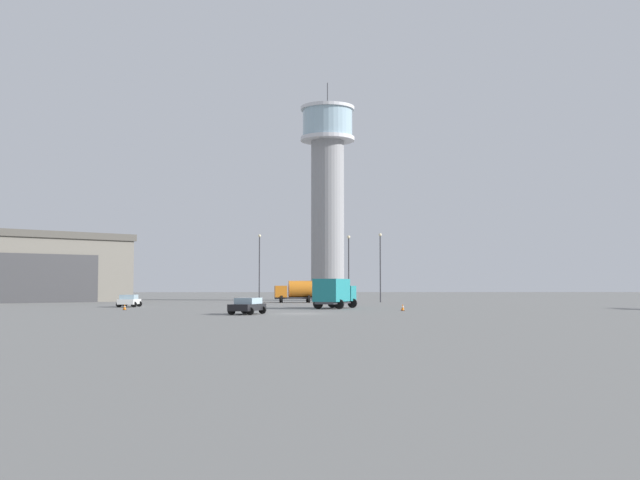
{
  "coord_description": "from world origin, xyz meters",
  "views": [
    {
      "loc": [
        -0.27,
        -65.43,
        2.43
      ],
      "look_at": [
        2.53,
        29.53,
        8.02
      ],
      "focal_mm": 43.1,
      "sensor_mm": 36.0,
      "label": 1
    }
  ],
  "objects": [
    {
      "name": "light_post_north",
      "position": [
        -6.08,
        52.21,
        5.97
      ],
      "size": [
        0.44,
        0.44,
        10.21
      ],
      "color": "#38383D",
      "rests_on": "ground_plane"
    },
    {
      "name": "traffic_cone_near_left",
      "position": [
        -17.1,
        10.07,
        0.29
      ],
      "size": [
        0.36,
        0.36,
        0.59
      ],
      "color": "black",
      "rests_on": "ground_plane"
    },
    {
      "name": "light_post_centre",
      "position": [
        6.82,
        40.27,
        5.49
      ],
      "size": [
        0.44,
        0.44,
        9.29
      ],
      "color": "#38383D",
      "rests_on": "ground_plane"
    },
    {
      "name": "ground_plane",
      "position": [
        0.0,
        0.0,
        0.0
      ],
      "size": [
        400.0,
        400.0,
        0.0
      ],
      "primitive_type": "plane",
      "color": "slate"
    },
    {
      "name": "control_tower",
      "position": [
        4.54,
        56.48,
        18.01
      ],
      "size": [
        8.65,
        8.65,
        35.03
      ],
      "color": "gray",
      "rests_on": "ground_plane"
    },
    {
      "name": "traffic_cone_near_right",
      "position": [
        9.69,
        7.03,
        0.32
      ],
      "size": [
        0.36,
        0.36,
        0.66
      ],
      "color": "black",
      "rests_on": "ground_plane"
    },
    {
      "name": "light_post_west",
      "position": [
        11.46,
        42.66,
        5.74
      ],
      "size": [
        0.44,
        0.44,
        9.77
      ],
      "color": "#38383D",
      "rests_on": "ground_plane"
    },
    {
      "name": "car_white",
      "position": [
        -18.91,
        20.38,
        0.74
      ],
      "size": [
        2.3,
        4.08,
        1.37
      ],
      "rotation": [
        0.0,
        0.0,
        1.56
      ],
      "color": "white",
      "rests_on": "ground_plane"
    },
    {
      "name": "truck_fuel_tanker_orange",
      "position": [
        -0.32,
        41.69,
        1.66
      ],
      "size": [
        5.98,
        3.53,
        3.04
      ],
      "rotation": [
        0.0,
        0.0,
        3.23
      ],
      "color": "#38383D",
      "rests_on": "ground_plane"
    },
    {
      "name": "truck_box_teal",
      "position": [
        3.57,
        14.48,
        1.69
      ],
      "size": [
        4.92,
        7.6,
        3.07
      ],
      "rotation": [
        0.0,
        0.0,
        1.21
      ],
      "color": "#38383D",
      "rests_on": "ground_plane"
    },
    {
      "name": "hangar",
      "position": [
        -40.54,
        49.41,
        5.02
      ],
      "size": [
        32.42,
        31.54,
        10.0
      ],
      "rotation": [
        0.0,
        0.0,
        -0.88
      ],
      "color": "#6B665B",
      "rests_on": "ground_plane"
    },
    {
      "name": "car_black",
      "position": [
        -4.4,
        -1.37,
        0.74
      ],
      "size": [
        3.08,
        4.72,
        1.37
      ],
      "rotation": [
        0.0,
        0.0,
        4.41
      ],
      "color": "black",
      "rests_on": "ground_plane"
    }
  ]
}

